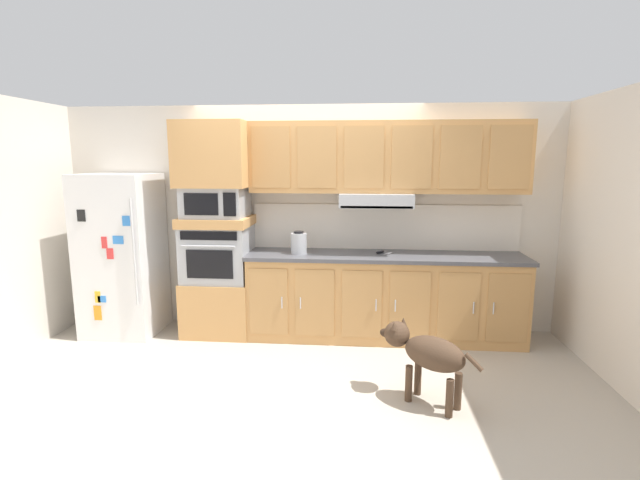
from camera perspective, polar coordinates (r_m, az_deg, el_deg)
name	(u,v)px	position (r m, az deg, el deg)	size (l,w,h in m)	color
ground_plane	(296,363)	(4.52, -3.04, -15.03)	(9.60, 9.60, 0.00)	#B2A899
back_kitchen_wall	(308,218)	(5.24, -1.46, 2.73)	(6.20, 0.12, 2.50)	beige
side_panel_left	(4,229)	(5.32, -34.57, 1.10)	(0.12, 7.10, 2.50)	beige
side_panel_right	(621,238)	(4.66, 33.27, 0.23)	(0.12, 7.10, 2.50)	silver
refrigerator	(122,254)	(5.50, -23.36, -1.65)	(0.76, 0.73, 1.76)	white
oven_base_cabinet	(220,306)	(5.29, -12.29, -7.97)	(0.74, 0.62, 0.60)	tan
built_in_oven	(218,253)	(5.14, -12.55, -1.59)	(0.70, 0.62, 0.60)	#A8AAAF
appliance_mid_shelf	(217,221)	(5.09, -12.68, 2.28)	(0.74, 0.62, 0.10)	tan
microwave	(216,202)	(5.06, -12.78, 4.63)	(0.64, 0.54, 0.32)	#A8AAAF
appliance_upper_cabinet	(214,155)	(5.05, -12.99, 10.29)	(0.74, 0.62, 0.68)	tan
lower_cabinet_run	(384,298)	(5.02, 7.95, -7.13)	(2.89, 0.63, 0.88)	tan
countertop_slab	(385,256)	(4.91, 8.08, -1.98)	(2.93, 0.64, 0.04)	#4C4C51
backsplash_panel	(384,227)	(5.15, 7.99, 1.62)	(2.93, 0.02, 0.50)	silver
upper_cabinet_with_hood	(386,160)	(4.93, 8.21, 9.78)	(2.89, 0.48, 0.88)	tan
screwdriver	(381,252)	(4.94, 7.55, -1.50)	(0.17, 0.17, 0.03)	black
electric_kettle	(299,243)	(4.88, -2.65, -0.38)	(0.17, 0.17, 0.24)	#A8AAAF
dog	(426,352)	(3.79, 13.03, -13.39)	(0.75, 0.59, 0.62)	#473323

